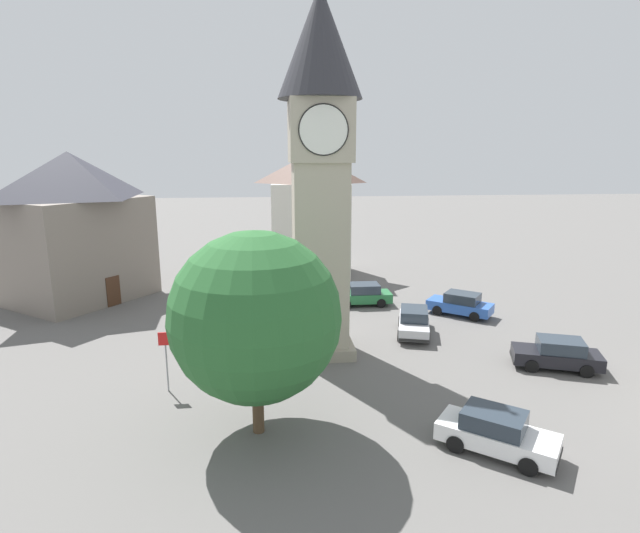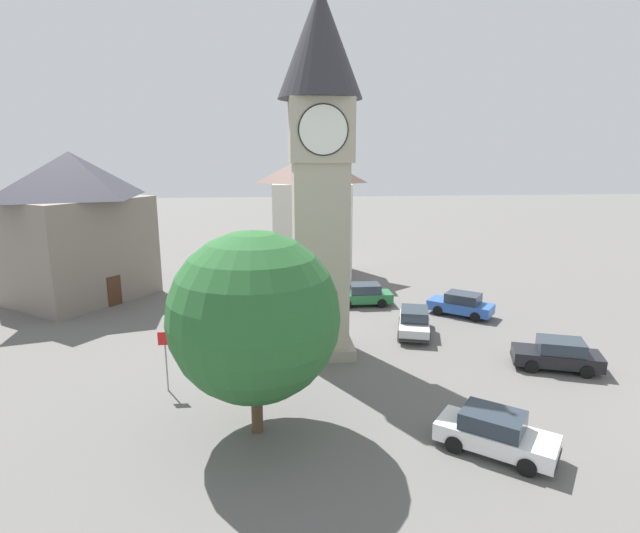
{
  "view_description": "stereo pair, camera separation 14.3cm",
  "coord_description": "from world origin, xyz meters",
  "px_view_note": "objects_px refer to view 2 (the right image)",
  "views": [
    {
      "loc": [
        -2.71,
        -25.43,
        10.48
      ],
      "look_at": [
        0.0,
        0.0,
        4.71
      ],
      "focal_mm": 28.14,
      "sensor_mm": 36.0,
      "label": 1
    },
    {
      "loc": [
        -2.57,
        -25.45,
        10.48
      ],
      "look_at": [
        0.0,
        0.0,
        4.71
      ],
      "focal_mm": 28.14,
      "sensor_mm": 36.0,
      "label": 2
    }
  ],
  "objects_px": {
    "clock_tower": "(320,148)",
    "car_silver_kerb": "(558,354)",
    "building_shop_left": "(312,214)",
    "building_terrace_right": "(76,225)",
    "car_red_corner": "(414,322)",
    "road_sign": "(166,351)",
    "car_green_alley": "(363,295)",
    "car_black_far": "(259,284)",
    "car_blue_kerb": "(495,433)",
    "car_white_side": "(461,304)",
    "pedestrian": "(199,307)",
    "tree": "(254,317)"
  },
  "relations": [
    {
      "from": "clock_tower",
      "to": "car_silver_kerb",
      "type": "bearing_deg",
      "value": -16.81
    },
    {
      "from": "building_shop_left",
      "to": "building_terrace_right",
      "type": "relative_size",
      "value": 0.89
    },
    {
      "from": "clock_tower",
      "to": "building_terrace_right",
      "type": "distance_m",
      "value": 21.07
    },
    {
      "from": "clock_tower",
      "to": "car_red_corner",
      "type": "distance_m",
      "value": 11.75
    },
    {
      "from": "road_sign",
      "to": "car_green_alley",
      "type": "bearing_deg",
      "value": 47.3
    },
    {
      "from": "car_black_far",
      "to": "road_sign",
      "type": "bearing_deg",
      "value": -103.69
    },
    {
      "from": "car_silver_kerb",
      "to": "car_blue_kerb",
      "type": "bearing_deg",
      "value": -133.53
    },
    {
      "from": "car_silver_kerb",
      "to": "car_white_side",
      "type": "height_order",
      "value": "same"
    },
    {
      "from": "car_blue_kerb",
      "to": "road_sign",
      "type": "relative_size",
      "value": 1.53
    },
    {
      "from": "building_shop_left",
      "to": "road_sign",
      "type": "xyz_separation_m",
      "value": [
        -8.39,
        -21.79,
        -3.47
      ]
    },
    {
      "from": "car_blue_kerb",
      "to": "road_sign",
      "type": "distance_m",
      "value": 14.02
    },
    {
      "from": "clock_tower",
      "to": "car_green_alley",
      "type": "distance_m",
      "value": 13.48
    },
    {
      "from": "car_black_far",
      "to": "car_green_alley",
      "type": "bearing_deg",
      "value": -26.69
    },
    {
      "from": "pedestrian",
      "to": "tree",
      "type": "bearing_deg",
      "value": -73.41
    },
    {
      "from": "car_blue_kerb",
      "to": "building_shop_left",
      "type": "distance_m",
      "value": 28.55
    },
    {
      "from": "road_sign",
      "to": "pedestrian",
      "type": "bearing_deg",
      "value": 89.15
    },
    {
      "from": "car_black_far",
      "to": "car_red_corner",
      "type": "bearing_deg",
      "value": -46.63
    },
    {
      "from": "pedestrian",
      "to": "clock_tower",
      "type": "bearing_deg",
      "value": -37.47
    },
    {
      "from": "car_white_side",
      "to": "building_shop_left",
      "type": "relative_size",
      "value": 0.41
    },
    {
      "from": "car_blue_kerb",
      "to": "car_red_corner",
      "type": "height_order",
      "value": "same"
    },
    {
      "from": "building_terrace_right",
      "to": "road_sign",
      "type": "xyz_separation_m",
      "value": [
        9.18,
        -15.95,
        -3.53
      ]
    },
    {
      "from": "car_silver_kerb",
      "to": "car_red_corner",
      "type": "distance_m",
      "value": 7.93
    },
    {
      "from": "car_blue_kerb",
      "to": "car_red_corner",
      "type": "bearing_deg",
      "value": 87.44
    },
    {
      "from": "tree",
      "to": "road_sign",
      "type": "xyz_separation_m",
      "value": [
        -4.1,
        3.82,
        -2.75
      ]
    },
    {
      "from": "building_shop_left",
      "to": "tree",
      "type": "bearing_deg",
      "value": -99.51
    },
    {
      "from": "tree",
      "to": "car_white_side",
      "type": "bearing_deg",
      "value": 44.71
    },
    {
      "from": "car_blue_kerb",
      "to": "car_black_far",
      "type": "distance_m",
      "value": 23.56
    },
    {
      "from": "car_silver_kerb",
      "to": "car_black_far",
      "type": "xyz_separation_m",
      "value": [
        -14.96,
        15.32,
        0.0
      ]
    },
    {
      "from": "car_silver_kerb",
      "to": "car_black_far",
      "type": "bearing_deg",
      "value": 134.32
    },
    {
      "from": "tree",
      "to": "road_sign",
      "type": "bearing_deg",
      "value": 136.99
    },
    {
      "from": "building_terrace_right",
      "to": "road_sign",
      "type": "height_order",
      "value": "building_terrace_right"
    },
    {
      "from": "car_green_alley",
      "to": "car_red_corner",
      "type": "bearing_deg",
      "value": -72.48
    },
    {
      "from": "car_blue_kerb",
      "to": "car_white_side",
      "type": "xyz_separation_m",
      "value": [
        4.64,
        15.24,
        0.0
      ]
    },
    {
      "from": "car_green_alley",
      "to": "building_shop_left",
      "type": "bearing_deg",
      "value": 106.12
    },
    {
      "from": "car_white_side",
      "to": "pedestrian",
      "type": "distance_m",
      "value": 17.08
    },
    {
      "from": "car_white_side",
      "to": "car_black_far",
      "type": "distance_m",
      "value": 14.93
    },
    {
      "from": "car_red_corner",
      "to": "car_white_side",
      "type": "relative_size",
      "value": 1.04
    },
    {
      "from": "car_blue_kerb",
      "to": "road_sign",
      "type": "bearing_deg",
      "value": 154.21
    },
    {
      "from": "tree",
      "to": "road_sign",
      "type": "height_order",
      "value": "tree"
    },
    {
      "from": "building_terrace_right",
      "to": "road_sign",
      "type": "distance_m",
      "value": 18.74
    },
    {
      "from": "pedestrian",
      "to": "building_terrace_right",
      "type": "bearing_deg",
      "value": 145.14
    },
    {
      "from": "car_white_side",
      "to": "pedestrian",
      "type": "bearing_deg",
      "value": 179.0
    },
    {
      "from": "car_white_side",
      "to": "building_shop_left",
      "type": "distance_m",
      "value": 16.08
    },
    {
      "from": "clock_tower",
      "to": "road_sign",
      "type": "height_order",
      "value": "clock_tower"
    },
    {
      "from": "car_blue_kerb",
      "to": "car_green_alley",
      "type": "height_order",
      "value": "same"
    },
    {
      "from": "car_blue_kerb",
      "to": "car_silver_kerb",
      "type": "distance_m",
      "value": 9.05
    },
    {
      "from": "car_silver_kerb",
      "to": "road_sign",
      "type": "xyz_separation_m",
      "value": [
        -18.82,
        -0.49,
        1.14
      ]
    },
    {
      "from": "car_green_alley",
      "to": "building_shop_left",
      "type": "distance_m",
      "value": 11.07
    },
    {
      "from": "car_black_far",
      "to": "tree",
      "type": "bearing_deg",
      "value": -89.28
    },
    {
      "from": "building_shop_left",
      "to": "building_terrace_right",
      "type": "bearing_deg",
      "value": -161.62
    }
  ]
}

